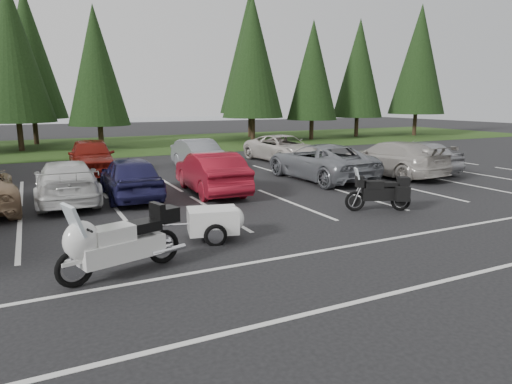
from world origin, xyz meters
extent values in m
plane|color=black|center=(0.00, 0.00, 0.00)|extent=(120.00, 120.00, 0.00)
cube|color=#213511|center=(0.00, 24.00, 0.01)|extent=(80.00, 16.00, 0.01)
cube|color=gray|center=(4.00, 55.00, 0.00)|extent=(70.00, 50.00, 0.02)
cube|color=silver|center=(0.00, 2.00, 0.00)|extent=(32.00, 16.00, 0.01)
cylinder|color=#332316|center=(-5.00, 22.90, 1.31)|extent=(0.36, 0.36, 2.62)
cone|color=black|center=(-5.00, 22.90, 6.54)|extent=(4.80, 4.80, 9.27)
cylinder|color=#332316|center=(0.00, 21.60, 1.13)|extent=(0.36, 0.36, 2.26)
cone|color=black|center=(0.00, 21.60, 5.64)|extent=(4.14, 4.14, 7.99)
cylinder|color=#332316|center=(12.00, 22.10, 1.34)|extent=(0.36, 0.36, 2.69)
cone|color=black|center=(12.00, 22.10, 6.72)|extent=(4.93, 4.93, 9.52)
cylinder|color=#332316|center=(17.50, 21.80, 1.16)|extent=(0.36, 0.36, 2.33)
cone|color=black|center=(17.50, 21.80, 5.82)|extent=(4.27, 4.27, 8.24)
cylinder|color=#332316|center=(23.00, 22.60, 1.24)|extent=(0.36, 0.36, 2.47)
cone|color=black|center=(23.00, 22.60, 6.18)|extent=(4.53, 4.53, 8.76)
cylinder|color=#332316|center=(29.00, 21.30, 1.42)|extent=(0.36, 0.36, 2.83)
cone|color=black|center=(29.00, 21.30, 7.08)|extent=(5.19, 5.19, 10.03)
cylinder|color=#332316|center=(-4.00, 27.50, 1.36)|extent=(0.36, 0.36, 2.71)
cone|color=black|center=(-4.00, 27.50, 6.78)|extent=(4.97, 4.97, 9.61)
cylinder|color=#332316|center=(14.00, 26.80, 1.50)|extent=(0.36, 0.36, 3.00)
cone|color=black|center=(14.00, 26.80, 7.50)|extent=(5.50, 5.50, 10.62)
imported|color=silver|center=(-3.46, 4.49, 0.70)|extent=(2.16, 4.92, 1.41)
imported|color=#1E1C47|center=(-1.43, 4.21, 0.75)|extent=(1.91, 4.44, 1.49)
imported|color=maroon|center=(1.42, 3.88, 0.76)|extent=(1.86, 4.69, 1.52)
imported|color=slate|center=(6.65, 4.51, 0.77)|extent=(2.78, 5.65, 1.54)
imported|color=#ABA49C|center=(10.03, 3.86, 0.78)|extent=(2.74, 5.59, 1.57)
imported|color=#9E9EA3|center=(11.99, 4.31, 0.77)|extent=(1.89, 4.54, 1.54)
imported|color=maroon|center=(-1.99, 10.23, 0.83)|extent=(2.29, 4.97, 1.65)
imported|color=slate|center=(3.00, 9.60, 0.73)|extent=(1.75, 4.48, 1.45)
imported|color=beige|center=(8.10, 10.23, 0.73)|extent=(2.88, 5.44, 1.46)
camera|label=1|loc=(-4.44, -11.70, 3.37)|focal=32.00mm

